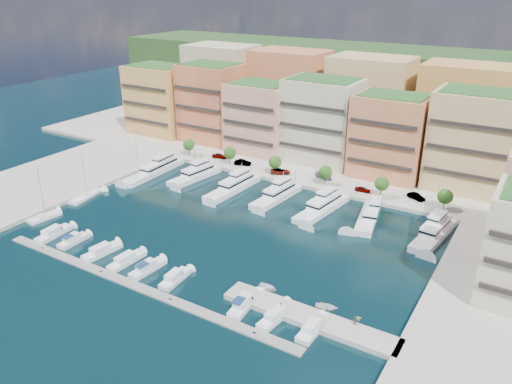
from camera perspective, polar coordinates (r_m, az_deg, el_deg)
ground at (r=117.66m, az=-2.47°, el=-4.15°), size 400.00×400.00×0.00m
north_quay at (r=168.56m, az=9.34°, el=4.17°), size 220.00×64.00×2.00m
west_quay at (r=153.83m, az=-23.82°, el=0.56°), size 34.00×76.00×2.00m
hillside at (r=212.06m, az=14.42°, el=7.68°), size 240.00×40.00×58.00m
south_pontoon at (r=99.59m, az=-13.75°, el=-10.39°), size 72.00×2.20×0.35m
finger_pier at (r=88.85m, az=6.03°, el=-14.37°), size 32.00×5.00×2.00m
apartment_0 at (r=189.35m, az=-10.92°, el=10.35°), size 22.00×16.50×24.80m
apartment_1 at (r=176.96m, az=-5.10°, el=10.12°), size 20.00×16.50×26.80m
apartment_2 at (r=164.47m, az=0.49°, el=8.49°), size 20.00×15.50×22.80m
apartment_3 at (r=156.47m, az=7.55°, el=8.09°), size 22.00×16.50×25.80m
apartment_4 at (r=147.71m, az=15.03°, el=6.19°), size 20.00×15.50×23.80m
apartment_5 at (r=145.00m, az=23.64°, el=5.33°), size 22.00×16.50×26.80m
backblock_0 at (r=200.37m, az=-3.91°, el=12.18°), size 26.00×18.00×30.00m
backblock_1 at (r=184.98m, az=3.86°, el=11.26°), size 26.00×18.00×30.00m
backblock_2 at (r=173.46m, az=12.79°, el=9.95°), size 26.00×18.00×30.00m
backblock_3 at (r=166.60m, az=22.61°, el=8.22°), size 26.00×18.00×30.00m
tree_0 at (r=163.03m, az=-7.69°, el=5.37°), size 3.80×3.80×5.65m
tree_1 at (r=153.86m, az=-3.01°, el=4.47°), size 3.80×3.80×5.65m
tree_2 at (r=145.87m, az=2.20°, el=3.42°), size 3.80×3.80×5.65m
tree_3 at (r=139.27m, az=7.95°, el=2.23°), size 3.80×3.80×5.65m
tree_4 at (r=134.25m, az=14.18°, el=0.92°), size 3.80×3.80×5.65m
tree_5 at (r=131.02m, az=20.81°, el=-0.49°), size 3.80×3.80×5.65m
lamppost_0 at (r=159.21m, az=-7.06°, el=4.62°), size 0.30×0.30×4.20m
lamppost_1 at (r=149.19m, az=-1.59°, el=3.51°), size 0.30×0.30×4.20m
lamppost_2 at (r=140.77m, az=4.57°, el=2.22°), size 0.30×0.30×4.20m
lamppost_3 at (r=134.25m, az=11.42°, el=0.75°), size 0.30×0.30×4.20m
lamppost_4 at (r=129.91m, az=18.83°, el=-0.85°), size 0.30×0.30×4.20m
yacht_0 at (r=153.39m, az=-11.36°, el=2.57°), size 5.07×24.28×7.30m
yacht_1 at (r=147.29m, az=-6.87°, el=1.95°), size 6.92×18.56×7.30m
yacht_2 at (r=138.31m, az=-2.49°, el=0.72°), size 5.53×21.27×7.30m
yacht_3 at (r=132.77m, az=2.49°, el=-0.27°), size 5.97×19.14×7.30m
yacht_4 at (r=126.87m, az=7.66°, el=-1.68°), size 7.10×20.63×7.30m
yacht_5 at (r=124.14m, az=12.81°, el=-2.60°), size 7.46×18.24×7.30m
yacht_6 at (r=120.27m, az=19.75°, el=-4.33°), size 6.64×19.67×7.30m
cruiser_0 at (r=123.02m, az=-22.11°, el=-4.41°), size 3.44×9.18×2.55m
cruiser_1 at (r=118.21m, az=-20.17°, el=-5.23°), size 2.66×7.35×2.66m
cruiser_2 at (r=111.84m, az=-17.20°, el=-6.50°), size 3.68×9.09×2.55m
cruiser_3 at (r=107.07m, az=-14.59°, el=-7.59°), size 2.84×8.86×2.55m
cruiser_4 at (r=103.37m, az=-12.29°, el=-8.52°), size 3.01×8.48×2.66m
cruiser_5 at (r=99.21m, az=-9.24°, el=-9.74°), size 3.01×7.90×2.55m
cruiser_7 at (r=91.12m, az=-1.41°, el=-12.70°), size 3.44×8.72×2.66m
cruiser_8 at (r=88.42m, az=2.31°, el=-14.00°), size 3.30×8.98×2.55m
cruiser_9 at (r=86.07m, az=6.39°, el=-15.34°), size 2.63×7.57×2.55m
sailboat_2 at (r=148.74m, az=-13.35°, el=1.37°), size 5.14×8.53×13.20m
sailboat_0 at (r=132.48m, az=-23.03°, el=-2.70°), size 3.81×8.32×13.20m
sailboat_1 at (r=141.08m, az=-18.89°, el=-0.51°), size 4.54×10.99×13.20m
tender_1 at (r=94.99m, az=1.64°, el=-11.12°), size 1.77×1.56×0.88m
tender_0 at (r=95.70m, az=1.36°, el=-10.86°), size 4.21×3.23×0.81m
tender_2 at (r=91.53m, az=8.07°, el=-12.88°), size 4.75×3.96×0.85m
tender_3 at (r=90.13m, az=11.57°, el=-13.87°), size 1.69×1.60×0.71m
car_0 at (r=160.61m, az=-4.21°, el=4.15°), size 5.08×3.07×1.62m
car_1 at (r=154.11m, az=-1.53°, el=3.39°), size 5.50×3.20×1.71m
car_2 at (r=147.14m, az=2.78°, el=2.37°), size 6.43×4.85×1.62m
car_3 at (r=144.96m, az=7.74°, el=1.85°), size 5.90×3.98×1.59m
car_4 at (r=137.61m, az=12.09°, el=0.30°), size 4.23×1.90×1.41m
car_5 at (r=136.38m, az=17.83°, el=-0.50°), size 5.11×3.56×1.60m
person_0 at (r=88.53m, az=2.89°, el=-12.94°), size 0.52×0.67×1.63m
person_1 at (r=86.96m, az=11.25°, el=-14.22°), size 0.83×0.69×1.54m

